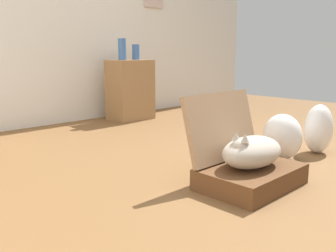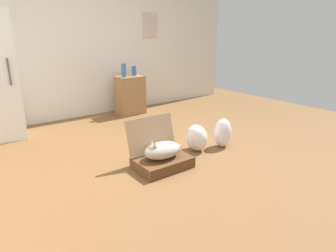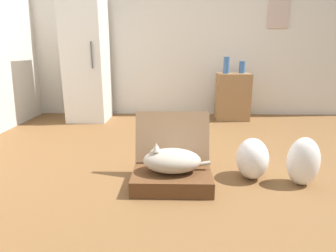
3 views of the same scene
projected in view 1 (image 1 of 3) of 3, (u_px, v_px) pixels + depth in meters
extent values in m
plane|color=brown|center=(220.00, 165.00, 2.63)|extent=(7.68, 7.68, 0.00)
cube|color=silver|center=(55.00, 2.00, 3.96)|extent=(6.40, 0.12, 2.60)
cube|color=brown|center=(251.00, 177.00, 2.19)|extent=(0.60, 0.42, 0.12)
cube|color=#9B7756|center=(222.00, 126.00, 2.30)|extent=(0.60, 0.15, 0.42)
ellipsoid|color=#B2A899|center=(252.00, 152.00, 2.16)|extent=(0.44, 0.28, 0.18)
sphere|color=#B2A899|center=(240.00, 149.00, 2.07)|extent=(0.11, 0.11, 0.11)
cone|color=#B2A899|center=(245.00, 138.00, 2.04)|extent=(0.05, 0.05, 0.05)
cone|color=#B2A899|center=(236.00, 136.00, 2.08)|extent=(0.05, 0.05, 0.05)
cylinder|color=#B2A899|center=(264.00, 152.00, 2.34)|extent=(0.20, 0.03, 0.07)
ellipsoid|color=white|center=(282.00, 137.00, 2.73)|extent=(0.26, 0.29, 0.34)
ellipsoid|color=white|center=(318.00, 129.00, 2.90)|extent=(0.25, 0.21, 0.38)
cube|color=olive|center=(130.00, 90.00, 4.32)|extent=(0.48, 0.34, 0.69)
cylinder|color=#38609E|center=(122.00, 49.00, 4.13)|extent=(0.09, 0.09, 0.24)
cylinder|color=#38609E|center=(136.00, 52.00, 4.34)|extent=(0.09, 0.09, 0.18)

